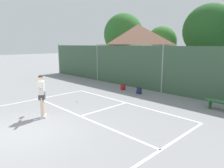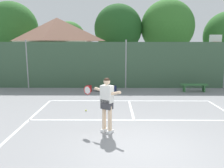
% 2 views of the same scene
% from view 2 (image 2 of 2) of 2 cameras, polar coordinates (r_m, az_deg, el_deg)
% --- Properties ---
extents(ground_plane, '(120.00, 120.00, 0.00)m').
position_cam_2_polar(ground_plane, '(6.77, 7.38, -15.78)').
color(ground_plane, gray).
extents(court_markings, '(8.30, 11.10, 0.01)m').
position_cam_2_polar(court_markings, '(7.35, 6.76, -13.56)').
color(court_markings, white).
rests_on(court_markings, ground).
extents(chainlink_fence, '(26.09, 0.09, 3.18)m').
position_cam_2_polar(chainlink_fence, '(15.13, 3.46, 4.68)').
color(chainlink_fence, '#38563D').
rests_on(chainlink_fence, ground).
extents(basketball_hoop, '(0.90, 0.67, 3.55)m').
position_cam_2_polar(basketball_hoop, '(18.61, 24.08, 7.30)').
color(basketball_hoop, yellow).
rests_on(basketball_hoop, ground).
extents(clubhouse_building, '(5.65, 5.79, 4.99)m').
position_cam_2_polar(clubhouse_building, '(19.79, -13.31, 8.82)').
color(clubhouse_building, beige).
rests_on(clubhouse_building, ground).
extents(treeline_backdrop, '(26.32, 4.67, 7.12)m').
position_cam_2_polar(treeline_backdrop, '(23.17, 2.49, 13.21)').
color(treeline_backdrop, brown).
rests_on(treeline_backdrop, ground).
extents(tennis_player, '(1.27, 0.78, 1.85)m').
position_cam_2_polar(tennis_player, '(7.52, -1.37, -4.02)').
color(tennis_player, silver).
rests_on(tennis_player, ground).
extents(tennis_ball, '(0.07, 0.07, 0.07)m').
position_cam_2_polar(tennis_ball, '(10.21, -6.48, -6.53)').
color(tennis_ball, '#CCE033').
rests_on(tennis_ball, ground).
extents(backpack_red, '(0.31, 0.29, 0.46)m').
position_cam_2_polar(backpack_red, '(14.13, -5.68, -1.16)').
color(backpack_red, maroon).
rests_on(backpack_red, ground).
extents(backpack_navy, '(0.31, 0.29, 0.46)m').
position_cam_2_polar(backpack_navy, '(13.93, 0.49, -1.28)').
color(backpack_navy, navy).
rests_on(backpack_navy, ground).
extents(courtside_bench, '(1.60, 0.36, 0.48)m').
position_cam_2_polar(courtside_bench, '(14.90, 19.73, -0.48)').
color(courtside_bench, '#336B38').
rests_on(courtside_bench, ground).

